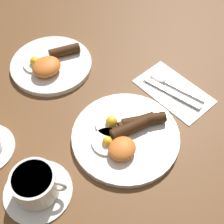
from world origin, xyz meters
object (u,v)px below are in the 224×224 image
Objects in this scene: knife at (175,94)px; spoon at (164,81)px; teacup_near at (36,186)px; breakfast_plate_far at (51,64)px; breakfast_plate_near at (126,135)px.

spoon is at bearing -24.91° from knife.
teacup_near is 0.45m from spoon.
breakfast_plate_far is 1.34× the size of knife.
breakfast_plate_near reaches higher than knife.
spoon reaches higher than knife.
breakfast_plate_far is 1.41× the size of spoon.
breakfast_plate_near is 0.19m from knife.
teacup_near is 0.90× the size of spoon.
breakfast_plate_near reaches higher than spoon.
breakfast_plate_far reaches higher than knife.
teacup_near is (-0.23, 0.05, 0.02)m from breakfast_plate_near.
breakfast_plate_far is 1.56× the size of teacup_near.
teacup_near is at bearing 167.55° from breakfast_plate_near.
breakfast_plate_near is 0.32m from breakfast_plate_far.
teacup_near reaches higher than spoon.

